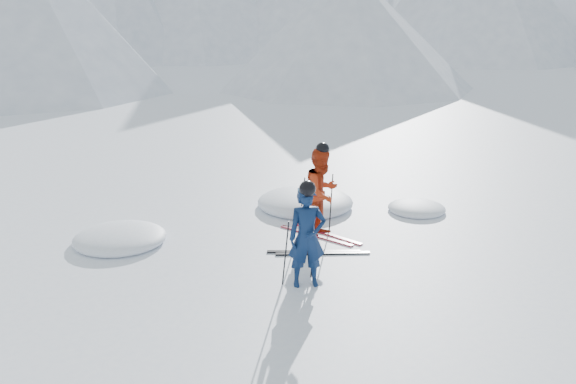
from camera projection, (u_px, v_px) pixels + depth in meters
name	position (u px, v px, depth m)	size (l,w,h in m)	color
ground	(363.00, 246.00, 11.32)	(160.00, 160.00, 0.00)	white
skier_blue	(307.00, 237.00, 9.52)	(0.59, 0.39, 1.63)	#0B1F46
skier_red	(322.00, 193.00, 11.61)	(0.84, 0.66, 1.74)	#AC2A0D
pole_blue_left	(286.00, 253.00, 9.60)	(0.02, 0.02, 1.08)	black
pole_blue_right	(313.00, 245.00, 9.92)	(0.02, 0.02, 1.08)	black
pole_red_left	(302.00, 206.00, 11.78)	(0.02, 0.02, 1.16)	black
pole_red_right	(331.00, 203.00, 11.95)	(0.02, 0.02, 1.16)	black
ski_worn_left	(316.00, 236.00, 11.81)	(0.09, 1.70, 0.03)	black
ski_worn_right	(326.00, 234.00, 11.91)	(0.09, 1.70, 0.03)	black
ski_loose_a	(314.00, 252.00, 11.04)	(0.09, 1.70, 0.03)	black
ski_loose_b	(323.00, 253.00, 10.95)	(0.09, 1.70, 0.03)	black
snow_lumps	(267.00, 217.00, 12.90)	(7.66, 3.05, 0.47)	white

